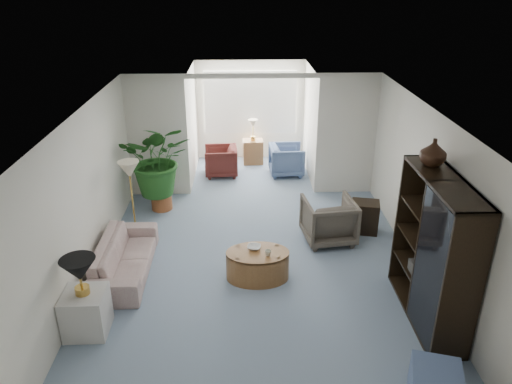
{
  "coord_description": "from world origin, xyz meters",
  "views": [
    {
      "loc": [
        -0.21,
        -6.41,
        4.25
      ],
      "look_at": [
        0.0,
        0.6,
        1.1
      ],
      "focal_mm": 34.36,
      "sensor_mm": 36.0,
      "label": 1
    }
  ],
  "objects_px": {
    "cabinet_urn": "(433,152)",
    "plant_pot": "(162,201)",
    "coffee_cup": "(268,253)",
    "sunroom_chair_blue": "(287,160)",
    "sunroom_chair_maroon": "(221,161)",
    "table_lamp": "(79,270)",
    "wingback_chair": "(329,220)",
    "side_table_dark": "(365,217)",
    "sofa": "(125,257)",
    "entertainment_cabinet": "(434,251)",
    "sunroom_table": "(253,152)",
    "framed_picture": "(432,171)",
    "floor_lamp": "(129,169)",
    "coffee_bowl": "(254,247)",
    "coffee_table": "(258,265)",
    "end_table": "(86,312)"
  },
  "relations": [
    {
      "from": "cabinet_urn",
      "to": "plant_pot",
      "type": "distance_m",
      "value": 5.34
    },
    {
      "from": "coffee_cup",
      "to": "sunroom_chair_blue",
      "type": "relative_size",
      "value": 0.12
    },
    {
      "from": "sunroom_chair_maroon",
      "to": "table_lamp",
      "type": "bearing_deg",
      "value": -18.97
    },
    {
      "from": "wingback_chair",
      "to": "side_table_dark",
      "type": "height_order",
      "value": "wingback_chair"
    },
    {
      "from": "sofa",
      "to": "entertainment_cabinet",
      "type": "height_order",
      "value": "entertainment_cabinet"
    },
    {
      "from": "entertainment_cabinet",
      "to": "sunroom_table",
      "type": "distance_m",
      "value": 6.3
    },
    {
      "from": "framed_picture",
      "to": "coffee_cup",
      "type": "bearing_deg",
      "value": -176.57
    },
    {
      "from": "floor_lamp",
      "to": "plant_pot",
      "type": "xyz_separation_m",
      "value": [
        0.31,
        1.05,
        -1.09
      ]
    },
    {
      "from": "sofa",
      "to": "cabinet_urn",
      "type": "bearing_deg",
      "value": -99.23
    },
    {
      "from": "entertainment_cabinet",
      "to": "coffee_cup",
      "type": "bearing_deg",
      "value": 157.93
    },
    {
      "from": "table_lamp",
      "to": "floor_lamp",
      "type": "xyz_separation_m",
      "value": [
        0.12,
        2.53,
        0.32
      ]
    },
    {
      "from": "coffee_cup",
      "to": "plant_pot",
      "type": "bearing_deg",
      "value": 127.46
    },
    {
      "from": "floor_lamp",
      "to": "wingback_chair",
      "type": "relative_size",
      "value": 0.42
    },
    {
      "from": "coffee_cup",
      "to": "sunroom_table",
      "type": "height_order",
      "value": "sunroom_table"
    },
    {
      "from": "framed_picture",
      "to": "sofa",
      "type": "xyz_separation_m",
      "value": [
        -4.49,
        0.17,
        -1.43
      ]
    },
    {
      "from": "sofa",
      "to": "coffee_bowl",
      "type": "relative_size",
      "value": 9.37
    },
    {
      "from": "framed_picture",
      "to": "coffee_table",
      "type": "xyz_separation_m",
      "value": [
        -2.46,
        -0.04,
        -1.47
      ]
    },
    {
      "from": "sofa",
      "to": "table_lamp",
      "type": "distance_m",
      "value": 1.52
    },
    {
      "from": "framed_picture",
      "to": "coffee_cup",
      "type": "height_order",
      "value": "framed_picture"
    },
    {
      "from": "plant_pot",
      "to": "sunroom_chair_maroon",
      "type": "xyz_separation_m",
      "value": [
        1.1,
        1.74,
        0.17
      ]
    },
    {
      "from": "floor_lamp",
      "to": "wingback_chair",
      "type": "height_order",
      "value": "floor_lamp"
    },
    {
      "from": "sofa",
      "to": "end_table",
      "type": "relative_size",
      "value": 3.23
    },
    {
      "from": "coffee_cup",
      "to": "cabinet_urn",
      "type": "relative_size",
      "value": 0.27
    },
    {
      "from": "end_table",
      "to": "coffee_bowl",
      "type": "height_order",
      "value": "end_table"
    },
    {
      "from": "coffee_table",
      "to": "sunroom_chair_maroon",
      "type": "relative_size",
      "value": 1.29
    },
    {
      "from": "table_lamp",
      "to": "sunroom_chair_blue",
      "type": "xyz_separation_m",
      "value": [
        3.03,
        5.32,
        -0.59
      ]
    },
    {
      "from": "sunroom_table",
      "to": "sunroom_chair_maroon",
      "type": "bearing_deg",
      "value": -135.0
    },
    {
      "from": "coffee_bowl",
      "to": "side_table_dark",
      "type": "relative_size",
      "value": 0.35
    },
    {
      "from": "coffee_cup",
      "to": "sunroom_chair_maroon",
      "type": "height_order",
      "value": "sunroom_chair_maroon"
    },
    {
      "from": "entertainment_cabinet",
      "to": "plant_pot",
      "type": "xyz_separation_m",
      "value": [
        -4.03,
        3.38,
        -0.83
      ]
    },
    {
      "from": "table_lamp",
      "to": "coffee_table",
      "type": "bearing_deg",
      "value": 27.2
    },
    {
      "from": "sunroom_chair_maroon",
      "to": "coffee_bowl",
      "type": "bearing_deg",
      "value": 6.09
    },
    {
      "from": "framed_picture",
      "to": "sunroom_chair_blue",
      "type": "height_order",
      "value": "framed_picture"
    },
    {
      "from": "floor_lamp",
      "to": "plant_pot",
      "type": "height_order",
      "value": "floor_lamp"
    },
    {
      "from": "coffee_cup",
      "to": "sunroom_chair_blue",
      "type": "height_order",
      "value": "sunroom_chair_blue"
    },
    {
      "from": "framed_picture",
      "to": "wingback_chair",
      "type": "distance_m",
      "value": 2.08
    },
    {
      "from": "framed_picture",
      "to": "sunroom_table",
      "type": "relative_size",
      "value": 0.86
    },
    {
      "from": "end_table",
      "to": "table_lamp",
      "type": "relative_size",
      "value": 1.32
    },
    {
      "from": "table_lamp",
      "to": "coffee_bowl",
      "type": "distance_m",
      "value": 2.55
    },
    {
      "from": "framed_picture",
      "to": "end_table",
      "type": "bearing_deg",
      "value": -165.83
    },
    {
      "from": "coffee_cup",
      "to": "end_table",
      "type": "bearing_deg",
      "value": -156.28
    },
    {
      "from": "end_table",
      "to": "wingback_chair",
      "type": "relative_size",
      "value": 0.69
    },
    {
      "from": "sunroom_chair_maroon",
      "to": "floor_lamp",
      "type": "bearing_deg",
      "value": -29.69
    },
    {
      "from": "coffee_cup",
      "to": "wingback_chair",
      "type": "distance_m",
      "value": 1.65
    },
    {
      "from": "coffee_bowl",
      "to": "side_table_dark",
      "type": "distance_m",
      "value": 2.41
    },
    {
      "from": "wingback_chair",
      "to": "sunroom_table",
      "type": "xyz_separation_m",
      "value": [
        -1.2,
        3.81,
        -0.1
      ]
    },
    {
      "from": "coffee_table",
      "to": "plant_pot",
      "type": "bearing_deg",
      "value": 126.35
    },
    {
      "from": "floor_lamp",
      "to": "sunroom_table",
      "type": "xyz_separation_m",
      "value": [
        2.15,
        3.54,
        -0.96
      ]
    },
    {
      "from": "coffee_table",
      "to": "floor_lamp",
      "type": "bearing_deg",
      "value": 146.56
    },
    {
      "from": "sofa",
      "to": "side_table_dark",
      "type": "xyz_separation_m",
      "value": [
        3.98,
        1.21,
        0.01
      ]
    }
  ]
}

